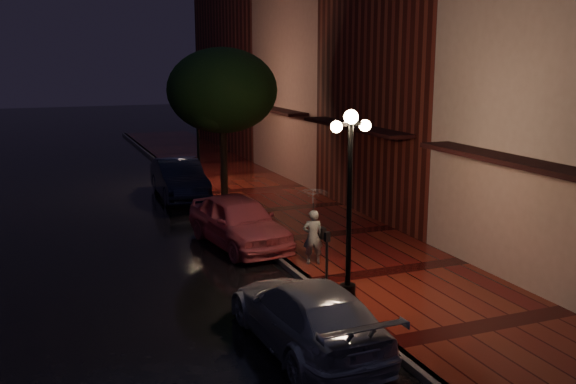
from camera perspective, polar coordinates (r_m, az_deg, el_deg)
name	(u,v)px	position (r m, az deg, el deg)	size (l,w,h in m)	color
ground	(261,246)	(19.34, -2.38, -4.86)	(120.00, 120.00, 0.00)	black
sidewalk	(329,236)	(20.14, 3.68, -3.96)	(4.50, 60.00, 0.15)	#4E0F0D
curb	(261,244)	(19.32, -2.38, -4.65)	(0.25, 60.00, 0.15)	#595451
storefront_mid	(429,59)	(23.48, 12.45, 11.45)	(5.00, 8.00, 11.00)	#511914
storefront_far	(331,80)	(30.47, 3.82, 9.87)	(5.00, 8.00, 9.00)	#8C5951
storefront_extra	(260,67)	(39.71, -2.50, 11.08)	(5.00, 12.00, 10.00)	#511914
streetlamp_near	(350,193)	(14.37, 5.49, -0.11)	(0.96, 0.36, 4.31)	black
streetlamp_far	(198,129)	(27.42, -8.02, 5.57)	(0.96, 0.36, 4.31)	black
street_tree	(223,93)	(24.45, -5.83, 8.73)	(4.16, 4.16, 5.80)	black
pink_car	(239,221)	(19.24, -4.40, -2.60)	(1.82, 4.51, 1.54)	#E45E69
navy_car	(179,179)	(26.11, -9.65, 1.16)	(1.65, 4.73, 1.56)	black
silver_car	(307,314)	(12.70, 1.68, -10.80)	(1.89, 4.65, 1.35)	#A7A8AF
woman_with_umbrella	(313,214)	(16.95, 2.26, -1.96)	(0.86, 0.88, 2.07)	silver
parking_meter	(327,254)	(15.31, 3.47, -5.54)	(0.15, 0.12, 1.39)	black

